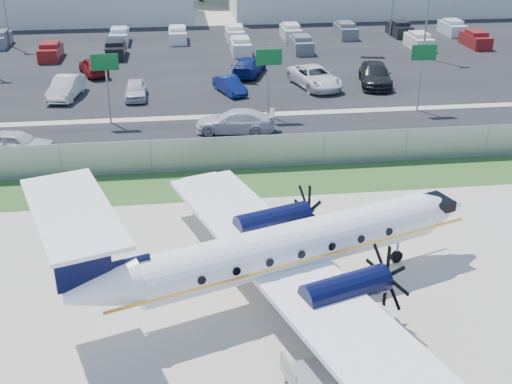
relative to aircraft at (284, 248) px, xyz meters
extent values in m
plane|color=beige|center=(-0.50, -1.17, -2.15)|extent=(170.00, 170.00, 0.00)
cube|color=#2D561E|center=(-0.50, 10.83, -2.14)|extent=(170.00, 4.00, 0.02)
cube|color=black|center=(-0.50, 17.83, -2.13)|extent=(170.00, 8.00, 0.02)
cube|color=black|center=(-0.50, 38.83, -2.13)|extent=(170.00, 32.00, 0.02)
cube|color=gray|center=(-0.50, 12.83, -1.15)|extent=(120.00, 0.02, 1.90)
cube|color=gray|center=(-0.50, 12.83, -0.17)|extent=(120.00, 0.06, 0.06)
cube|color=gray|center=(-0.50, 12.83, -2.10)|extent=(120.00, 0.06, 0.06)
cylinder|color=gray|center=(-8.50, 21.83, 0.35)|extent=(0.14, 0.14, 5.00)
cube|color=#0C5923|center=(-8.50, 21.68, 2.15)|extent=(1.80, 0.08, 1.10)
cylinder|color=gray|center=(2.50, 21.83, 0.35)|extent=(0.14, 0.14, 5.00)
cube|color=#0C5923|center=(2.50, 21.68, 2.15)|extent=(1.80, 0.08, 1.10)
cylinder|color=gray|center=(13.50, 21.83, 0.35)|extent=(0.14, 0.14, 5.00)
cube|color=#0C5923|center=(13.50, 21.68, 2.15)|extent=(1.80, 0.08, 1.10)
cylinder|color=gray|center=(19.50, 36.83, 2.35)|extent=(0.18, 0.18, 9.00)
cylinder|color=gray|center=(-20.50, 46.83, 2.35)|extent=(0.18, 0.18, 9.00)
cylinder|color=white|center=(0.38, 0.13, 0.00)|extent=(12.43, 5.77, 1.90)
cone|color=white|center=(7.33, 2.46, 0.00)|extent=(2.68, 2.50, 1.90)
cone|color=white|center=(-6.77, -2.27, 0.20)|extent=(3.06, 2.62, 1.90)
cube|color=black|center=(7.14, 2.40, 0.35)|extent=(1.26, 1.52, 0.45)
cube|color=white|center=(-0.10, -0.03, -0.55)|extent=(8.62, 17.67, 0.22)
cylinder|color=black|center=(1.87, -2.43, -0.40)|extent=(3.57, 2.12, 1.10)
cylinder|color=black|center=(0.02, 3.06, -0.40)|extent=(3.57, 2.12, 1.10)
cube|color=black|center=(-7.24, -2.43, 1.90)|extent=(1.85, 0.77, 2.89)
cube|color=white|center=(-7.33, -2.46, 3.34)|extent=(4.24, 6.63, 0.14)
cylinder|color=gray|center=(5.30, 1.78, -1.50)|extent=(0.12, 0.12, 1.30)
cylinder|color=black|center=(5.30, 1.78, -1.87)|extent=(0.59, 0.35, 0.56)
cylinder|color=black|center=(0.83, -2.78, -1.83)|extent=(0.73, 0.58, 0.64)
cylinder|color=black|center=(-1.02, 2.71, -1.83)|extent=(0.73, 0.58, 0.64)
cube|color=gray|center=(0.28, -5.22, -1.66)|extent=(2.40, 1.74, 0.13)
cube|color=gray|center=(-0.72, -5.44, -1.33)|extent=(0.36, 1.29, 0.65)
cube|color=gray|center=(1.29, -5.00, -1.33)|extent=(0.36, 1.29, 0.65)
cylinder|color=black|center=(-0.59, -4.79, -1.95)|extent=(0.41, 0.21, 0.39)
cylinder|color=black|center=(0.90, -4.47, -1.95)|extent=(0.41, 0.21, 0.39)
cone|color=#FF4F08|center=(0.09, 4.48, -1.91)|extent=(0.32, 0.32, 0.48)
cube|color=#FF4F08|center=(0.09, 4.48, -2.13)|extent=(0.34, 0.34, 0.03)
imported|color=silver|center=(-13.67, 16.58, -2.15)|extent=(4.79, 2.83, 1.53)
imported|color=silver|center=(-0.14, 18.93, -2.15)|extent=(5.54, 3.07, 1.52)
imported|color=beige|center=(-12.34, 28.18, -2.15)|extent=(2.52, 5.18, 1.64)
imported|color=silver|center=(-7.01, 27.40, -2.15)|extent=(1.70, 4.09, 1.38)
imported|color=navy|center=(0.30, 27.81, -2.15)|extent=(2.62, 4.15, 1.29)
imported|color=silver|center=(7.30, 28.66, -2.15)|extent=(4.13, 6.49, 1.67)
imported|color=black|center=(12.34, 28.65, -2.15)|extent=(3.47, 6.24, 1.71)
imported|color=maroon|center=(-10.92, 34.70, -2.15)|extent=(3.29, 4.97, 1.57)
imported|color=navy|center=(2.43, 33.02, -2.15)|extent=(3.85, 5.78, 1.55)
camera|label=1|loc=(-3.76, -21.23, 12.76)|focal=45.00mm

